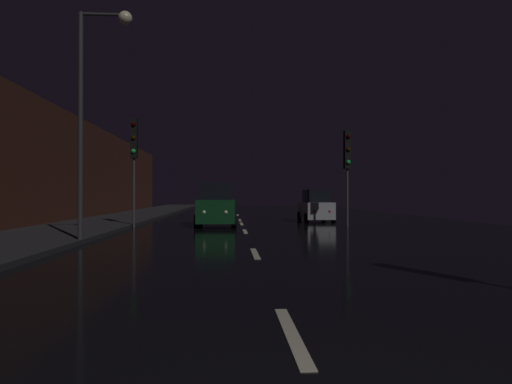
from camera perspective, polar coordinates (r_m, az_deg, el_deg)
name	(u,v)px	position (r m, az deg, el deg)	size (l,w,h in m)	color
ground	(241,222)	(26.63, -1.93, -3.78)	(27.45, 84.00, 0.02)	black
sidewalk_left	(110,221)	(27.47, -17.85, -3.48)	(4.40, 84.00, 0.15)	#28282B
building_facade_left	(38,163)	(24.97, -25.65, 3.28)	(0.80, 63.00, 6.29)	#472319
lane_centerline	(244,229)	(20.97, -1.52, -4.65)	(0.16, 32.78, 0.01)	beige
traffic_light_far_left	(134,148)	(22.61, -15.03, 5.39)	(0.32, 0.47, 5.24)	#38383A
traffic_light_far_right	(347,157)	(23.26, 11.36, 4.32)	(0.32, 0.46, 4.78)	#38383A
streetlamp_overhead	(95,90)	(15.77, -19.51, 11.96)	(1.70, 0.44, 7.48)	#2D2D30
car_approaching_headlights	(216,206)	(23.10, -4.99, -1.79)	(2.00, 4.33, 2.18)	#0F3819
car_parked_right_far	(316,207)	(27.06, 7.48, -1.88)	(1.72, 3.72, 1.87)	#A5A8AD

